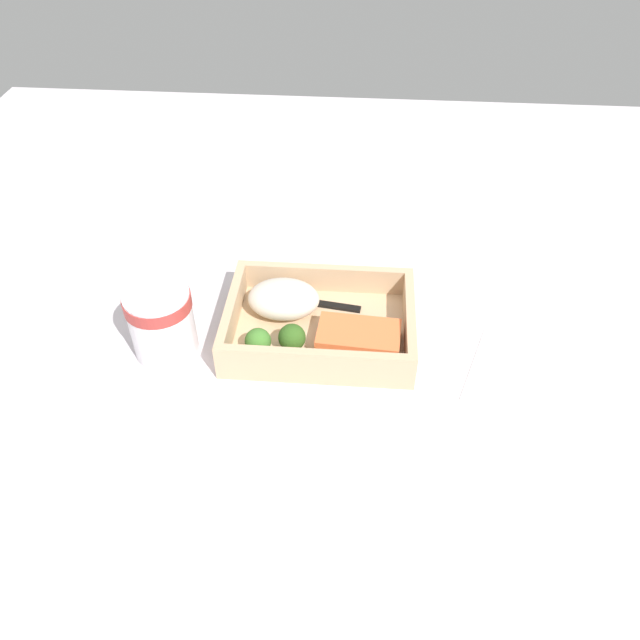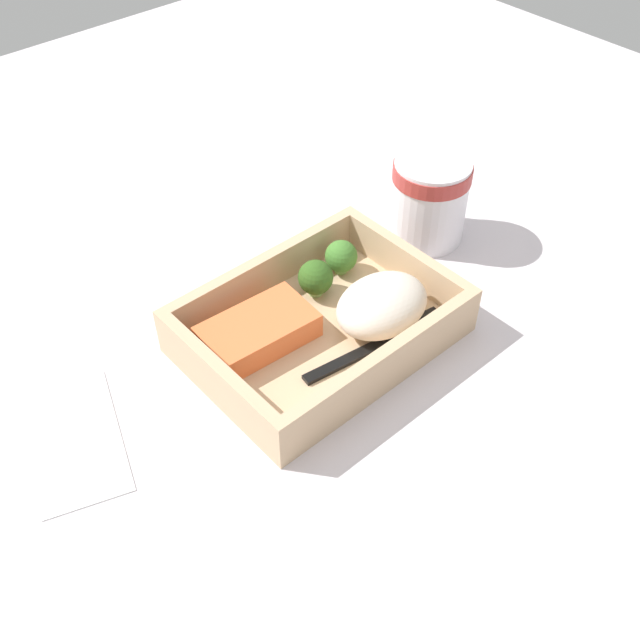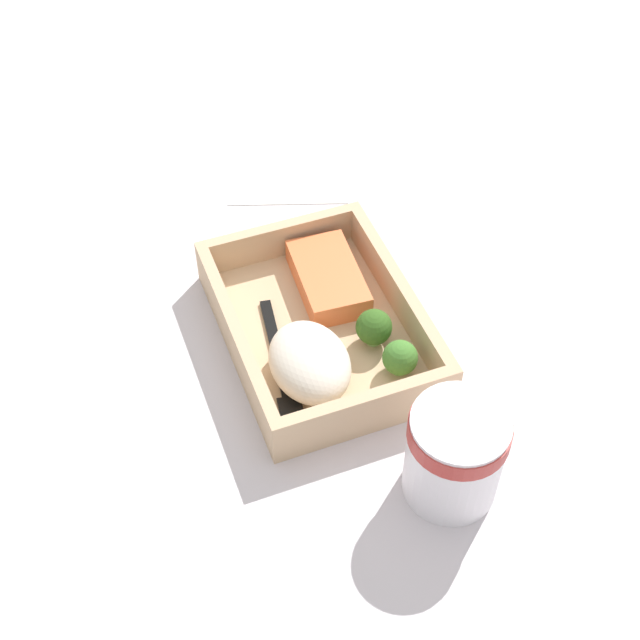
# 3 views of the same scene
# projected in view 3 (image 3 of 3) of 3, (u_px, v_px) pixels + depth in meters

# --- Properties ---
(ground_plane) EXTENTS (1.60, 1.60, 0.02)m
(ground_plane) POSITION_uv_depth(u_px,v_px,m) (320.00, 344.00, 0.90)
(ground_plane) COLOR silver
(takeout_tray) EXTENTS (0.25, 0.18, 0.01)m
(takeout_tray) POSITION_uv_depth(u_px,v_px,m) (320.00, 334.00, 0.89)
(takeout_tray) COLOR tan
(takeout_tray) RESTS_ON ground_plane
(tray_rim) EXTENTS (0.25, 0.18, 0.04)m
(tray_rim) POSITION_uv_depth(u_px,v_px,m) (320.00, 317.00, 0.87)
(tray_rim) COLOR tan
(tray_rim) RESTS_ON takeout_tray
(salmon_fillet) EXTENTS (0.11, 0.07, 0.03)m
(salmon_fillet) POSITION_uv_depth(u_px,v_px,m) (328.00, 278.00, 0.91)
(salmon_fillet) COLOR orange
(salmon_fillet) RESTS_ON takeout_tray
(mashed_potatoes) EXTENTS (0.10, 0.07, 0.05)m
(mashed_potatoes) POSITION_uv_depth(u_px,v_px,m) (310.00, 362.00, 0.83)
(mashed_potatoes) COLOR silver
(mashed_potatoes) RESTS_ON takeout_tray
(broccoli_floret_1) EXTENTS (0.03, 0.03, 0.04)m
(broccoli_floret_1) POSITION_uv_depth(u_px,v_px,m) (400.00, 358.00, 0.84)
(broccoli_floret_1) COLOR #739F4F
(broccoli_floret_1) RESTS_ON takeout_tray
(broccoli_floret_2) EXTENTS (0.04, 0.04, 0.04)m
(broccoli_floret_2) POSITION_uv_depth(u_px,v_px,m) (374.00, 328.00, 0.86)
(broccoli_floret_2) COLOR #82AE62
(broccoli_floret_2) RESTS_ON takeout_tray
(fork) EXTENTS (0.16, 0.04, 0.00)m
(fork) POSITION_uv_depth(u_px,v_px,m) (281.00, 370.00, 0.85)
(fork) COLOR black
(fork) RESTS_ON takeout_tray
(paper_cup) EXTENTS (0.08, 0.08, 0.10)m
(paper_cup) POSITION_uv_depth(u_px,v_px,m) (455.00, 451.00, 0.74)
(paper_cup) COLOR white
(paper_cup) RESTS_ON ground_plane
(receipt_slip) EXTENTS (0.12, 0.16, 0.00)m
(receipt_slip) POSITION_uv_depth(u_px,v_px,m) (288.00, 183.00, 1.05)
(receipt_slip) COLOR white
(receipt_slip) RESTS_ON ground_plane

